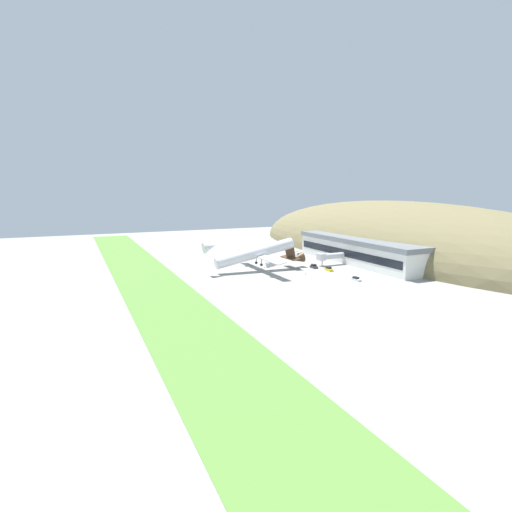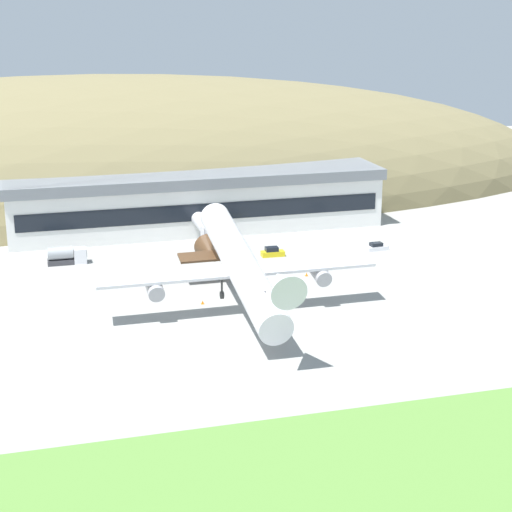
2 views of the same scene
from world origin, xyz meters
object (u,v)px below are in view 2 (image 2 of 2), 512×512
cargo_airplane (240,266)px  service_car_0 (272,252)px  terminal_building (196,196)px  fuel_truck (67,256)px  service_car_3 (234,259)px  jetway_0 (207,228)px  service_car_2 (377,247)px  traffic_cone_0 (203,302)px  traffic_cone_1 (307,274)px

cargo_airplane → service_car_0: cargo_airplane is taller
terminal_building → fuel_truck: 31.60m
service_car_3 → jetway_0: bearing=105.4°
service_car_2 → service_car_3: size_ratio=1.04×
service_car_2 → traffic_cone_0: bearing=-151.6°
cargo_airplane → service_car_2: (31.68, 24.82, -6.45)m
jetway_0 → fuel_truck: size_ratio=1.95×
service_car_3 → fuel_truck: bearing=165.1°
traffic_cone_0 → traffic_cone_1: 20.93m
jetway_0 → traffic_cone_0: 29.22m
fuel_truck → traffic_cone_1: bearing=-25.0°
service_car_2 → fuel_truck: (-53.91, 6.41, 0.87)m
service_car_2 → traffic_cone_1: bearing=-147.4°
cargo_airplane → traffic_cone_0: cargo_airplane is taller
fuel_truck → traffic_cone_1: 40.82m
terminal_building → jetway_0: bearing=-94.8°
service_car_0 → service_car_3: size_ratio=1.04×
service_car_2 → traffic_cone_1: size_ratio=6.98×
service_car_0 → traffic_cone_0: service_car_0 is taller
fuel_truck → cargo_airplane: bearing=-54.6°
terminal_building → traffic_cone_0: 44.32m
cargo_airplane → fuel_truck: (-22.23, 31.23, -5.58)m
jetway_0 → service_car_0: size_ratio=3.14×
fuel_truck → traffic_cone_0: (17.91, -25.89, -1.18)m
jetway_0 → service_car_0: jetway_0 is taller
service_car_0 → fuel_truck: size_ratio=0.62×
fuel_truck → jetway_0: bearing=5.2°
cargo_airplane → traffic_cone_1: bearing=43.5°
service_car_0 → fuel_truck: fuel_truck is taller
cargo_airplane → fuel_truck: size_ratio=6.83×
service_car_0 → service_car_2: size_ratio=1.01×
jetway_0 → terminal_building: bearing=85.2°
service_car_3 → service_car_2: bearing=1.9°
cargo_airplane → service_car_0: bearing=64.3°
fuel_truck → traffic_cone_0: fuel_truck is taller
cargo_airplane → traffic_cone_1: cargo_airplane is taller
terminal_building → fuel_truck: terminal_building is taller
service_car_3 → traffic_cone_0: size_ratio=6.74×
traffic_cone_0 → jetway_0: bearing=76.4°
service_car_0 → traffic_cone_0: 26.92m
cargo_airplane → traffic_cone_1: size_ratio=77.39×
cargo_airplane → terminal_building: bearing=85.6°
jetway_0 → service_car_3: bearing=-74.6°
terminal_building → service_car_2: terminal_building is taller
jetway_0 → service_car_3: size_ratio=3.28×
fuel_truck → service_car_0: bearing=-8.1°
traffic_cone_0 → traffic_cone_1: (19.06, 8.64, 0.00)m
terminal_building → traffic_cone_1: bearing=-72.3°
service_car_0 → terminal_building: bearing=111.7°
service_car_2 → fuel_truck: 54.30m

